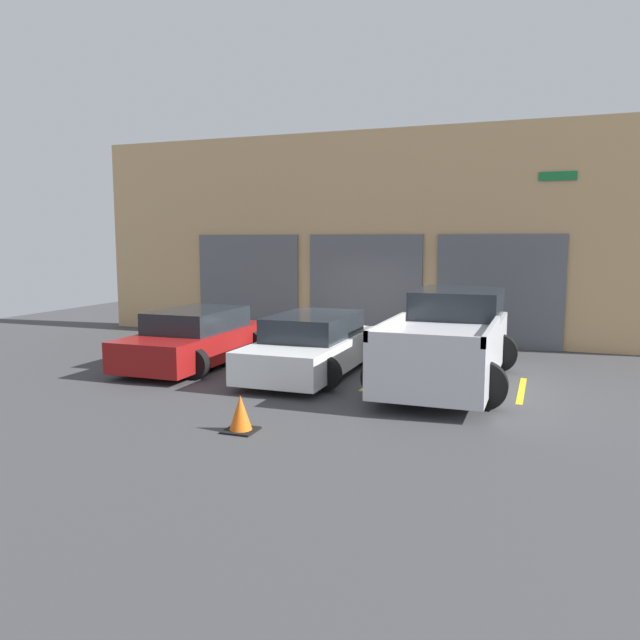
% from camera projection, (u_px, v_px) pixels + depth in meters
% --- Properties ---
extents(ground_plane, '(28.00, 28.00, 0.00)m').
position_uv_depth(ground_plane, '(338.00, 359.00, 14.92)').
color(ground_plane, '#3D3D3F').
extents(shophouse_building, '(17.32, 0.68, 5.85)m').
position_uv_depth(shophouse_building, '(375.00, 239.00, 17.62)').
color(shophouse_building, tan).
rests_on(shophouse_building, ground).
extents(pickup_truck, '(2.53, 5.23, 1.78)m').
position_uv_depth(pickup_truck, '(449.00, 340.00, 12.45)').
color(pickup_truck, silver).
rests_on(pickup_truck, ground).
extents(sedan_white, '(2.18, 4.38, 1.27)m').
position_uv_depth(sedan_white, '(312.00, 346.00, 13.23)').
color(sedan_white, white).
rests_on(sedan_white, ground).
extents(sedan_side, '(2.16, 4.22, 1.27)m').
position_uv_depth(sedan_side, '(196.00, 339.00, 14.20)').
color(sedan_side, maroon).
rests_on(sedan_side, ground).
extents(parking_stripe_far_left, '(0.12, 2.20, 0.01)m').
position_uv_depth(parking_stripe_far_left, '(144.00, 361.00, 14.74)').
color(parking_stripe_far_left, gold).
rests_on(parking_stripe_far_left, ground).
extents(parking_stripe_left, '(0.12, 2.20, 0.01)m').
position_uv_depth(parking_stripe_left, '(252.00, 369.00, 13.77)').
color(parking_stripe_left, gold).
rests_on(parking_stripe_left, ground).
extents(parking_stripe_centre, '(0.12, 2.20, 0.01)m').
position_uv_depth(parking_stripe_centre, '(377.00, 379.00, 12.80)').
color(parking_stripe_centre, gold).
rests_on(parking_stripe_centre, ground).
extents(parking_stripe_right, '(0.12, 2.20, 0.01)m').
position_uv_depth(parking_stripe_right, '(522.00, 390.00, 11.83)').
color(parking_stripe_right, gold).
rests_on(parking_stripe_right, ground).
extents(traffic_cone, '(0.47, 0.47, 0.55)m').
position_uv_depth(traffic_cone, '(241.00, 415.00, 9.28)').
color(traffic_cone, black).
rests_on(traffic_cone, ground).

